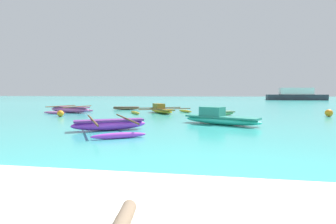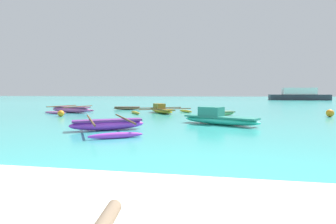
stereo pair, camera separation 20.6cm
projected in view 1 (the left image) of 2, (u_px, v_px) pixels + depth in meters
The scene contains 10 objects.
ground_plane at pixel (229, 211), 3.32m from camera, with size 240.00×240.00×0.00m.
moored_boat_0 at pixel (126, 108), 23.45m from camera, with size 2.47×0.98×0.28m.
moored_boat_1 at pixel (70, 110), 19.92m from camera, with size 3.82×3.52×0.52m.
moored_boat_2 at pixel (218, 113), 17.14m from camera, with size 2.37×1.73×0.31m.
moored_boat_3 at pixel (110, 124), 10.53m from camera, with size 3.80×4.71×0.49m.
moored_boat_4 at pixel (161, 110), 19.64m from camera, with size 4.68×4.07×0.70m.
moored_boat_5 at pixel (220, 118), 12.49m from camera, with size 3.82×2.57×0.82m.
mooring_buoy_0 at pixel (61, 113), 16.59m from camera, with size 0.40×0.40×0.40m.
mooring_buoy_2 at pixel (329, 113), 16.57m from camera, with size 0.47×0.47×0.47m.
distant_ferry at pixel (296, 95), 56.24m from camera, with size 11.95×2.63×2.63m.
Camera 1 is at (-0.22, -3.31, 1.49)m, focal length 28.00 mm.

